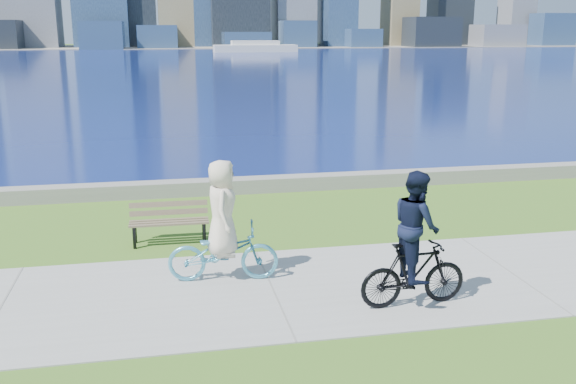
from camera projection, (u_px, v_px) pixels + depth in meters
ground at (273, 291)px, 9.95m from camera, size 320.00×320.00×0.00m
concrete_path at (273, 290)px, 9.95m from camera, size 80.00×3.50×0.02m
seawall at (229, 186)px, 15.79m from camera, size 90.00×0.50×0.35m
bay_water at (171, 61)px, 78.34m from camera, size 320.00×131.00×0.01m
far_shore at (165, 47)px, 133.42m from camera, size 320.00×30.00×0.12m
ferry_far at (255, 47)px, 106.10m from camera, size 13.66×3.90×1.85m
park_bench at (169, 219)px, 12.07m from camera, size 1.48×0.53×0.76m
cyclist_woman at (223, 236)px, 10.16m from camera, size 0.80×1.82×1.97m
cyclist_man at (415, 250)px, 9.18m from camera, size 0.63×1.63×2.01m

